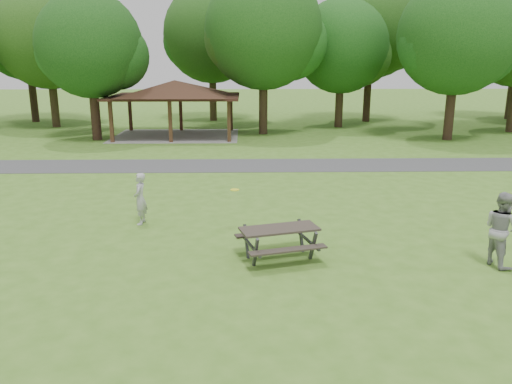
# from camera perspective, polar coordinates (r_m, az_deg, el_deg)

# --- Properties ---
(ground) EXTENTS (160.00, 160.00, 0.00)m
(ground) POSITION_cam_1_polar(r_m,az_deg,el_deg) (11.49, -4.62, -11.50)
(ground) COLOR #457621
(ground) RESTS_ON ground
(asphalt_path) EXTENTS (120.00, 3.20, 0.02)m
(asphalt_path) POSITION_cam_1_polar(r_m,az_deg,el_deg) (24.81, -2.85, 3.05)
(asphalt_path) COLOR #404043
(asphalt_path) RESTS_ON ground
(pavilion) EXTENTS (8.60, 7.01, 3.76)m
(pavilion) POSITION_cam_1_polar(r_m,az_deg,el_deg) (34.65, -9.26, 11.35)
(pavilion) COLOR #392414
(pavilion) RESTS_ON ground
(tree_row_c) EXTENTS (8.19, 7.80, 10.67)m
(tree_row_c) POSITION_cam_1_polar(r_m,az_deg,el_deg) (41.94, -22.56, 15.79)
(tree_row_c) COLOR #302315
(tree_row_c) RESTS_ON ground
(tree_row_d) EXTENTS (6.93, 6.60, 9.27)m
(tree_row_d) POSITION_cam_1_polar(r_m,az_deg,el_deg) (34.18, -18.29, 15.32)
(tree_row_d) COLOR black
(tree_row_d) RESTS_ON ground
(tree_row_e) EXTENTS (8.40, 8.00, 11.02)m
(tree_row_e) POSITION_cam_1_polar(r_m,az_deg,el_deg) (35.37, 1.03, 17.64)
(tree_row_e) COLOR #2F2014
(tree_row_e) RESTS_ON ground
(tree_row_f) EXTENTS (7.35, 7.00, 9.55)m
(tree_row_f) POSITION_cam_1_polar(r_m,az_deg,el_deg) (39.51, 9.86, 15.78)
(tree_row_f) COLOR #312015
(tree_row_f) RESTS_ON ground
(tree_row_g) EXTENTS (7.77, 7.40, 10.25)m
(tree_row_g) POSITION_cam_1_polar(r_m,az_deg,el_deg) (35.00, 22.10, 15.88)
(tree_row_g) COLOR black
(tree_row_g) RESTS_ON ground
(tree_deep_a) EXTENTS (8.40, 8.00, 11.38)m
(tree_deep_a) POSITION_cam_1_polar(r_m,az_deg,el_deg) (46.31, -24.66, 16.14)
(tree_deep_a) COLOR black
(tree_deep_a) RESTS_ON ground
(tree_deep_b) EXTENTS (8.40, 8.00, 11.13)m
(tree_deep_b) POSITION_cam_1_polar(r_m,az_deg,el_deg) (43.41, -4.95, 17.22)
(tree_deep_b) COLOR #322416
(tree_deep_b) RESTS_ON ground
(tree_deep_c) EXTENTS (8.82, 8.40, 11.90)m
(tree_deep_c) POSITION_cam_1_polar(r_m,az_deg,el_deg) (43.63, 13.13, 17.63)
(tree_deep_c) COLOR black
(tree_deep_c) RESTS_ON ground
(picnic_table_middle) EXTENTS (2.39, 2.11, 0.88)m
(picnic_table_middle) POSITION_cam_1_polar(r_m,az_deg,el_deg) (13.12, 2.69, -4.95)
(picnic_table_middle) COLOR #312923
(picnic_table_middle) RESTS_ON ground
(frisbee_in_flight) EXTENTS (0.34, 0.34, 0.02)m
(frisbee_in_flight) POSITION_cam_1_polar(r_m,az_deg,el_deg) (14.68, -2.44, 0.25)
(frisbee_in_flight) COLOR yellow
(frisbee_in_flight) RESTS_ON ground
(frisbee_thrower) EXTENTS (0.41, 0.61, 1.66)m
(frisbee_thrower) POSITION_cam_1_polar(r_m,az_deg,el_deg) (16.22, -13.10, -0.76)
(frisbee_thrower) COLOR #ACADAF
(frisbee_thrower) RESTS_ON ground
(frisbee_catcher) EXTENTS (0.95, 1.10, 1.93)m
(frisbee_catcher) POSITION_cam_1_polar(r_m,az_deg,el_deg) (14.03, 26.25, -3.83)
(frisbee_catcher) COLOR #9A9A9C
(frisbee_catcher) RESTS_ON ground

